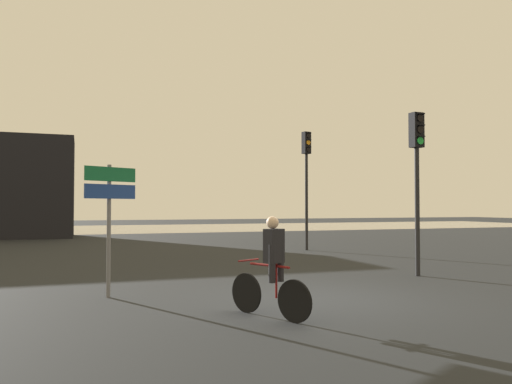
# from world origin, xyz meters

# --- Properties ---
(ground_plane) EXTENTS (120.00, 120.00, 0.00)m
(ground_plane) POSITION_xyz_m (0.00, 0.00, 0.00)
(ground_plane) COLOR black
(water_strip) EXTENTS (80.00, 16.00, 0.01)m
(water_strip) POSITION_xyz_m (0.00, 32.81, 0.00)
(water_strip) COLOR gray
(water_strip) RESTS_ON ground
(traffic_light_near_right) EXTENTS (0.34, 0.36, 4.20)m
(traffic_light_near_right) POSITION_xyz_m (3.86, 2.06, 2.93)
(traffic_light_near_right) COLOR black
(traffic_light_near_right) RESTS_ON ground
(traffic_light_far_right) EXTENTS (0.37, 0.39, 4.84)m
(traffic_light_far_right) POSITION_xyz_m (4.43, 9.89, 3.34)
(traffic_light_far_right) COLOR black
(traffic_light_far_right) RESTS_ON ground
(direction_sign_post) EXTENTS (0.99, 0.53, 2.60)m
(direction_sign_post) POSITION_xyz_m (-3.77, 1.54, 1.79)
(direction_sign_post) COLOR slate
(direction_sign_post) RESTS_ON ground
(cyclist) EXTENTS (0.81, 1.55, 1.62)m
(cyclist) POSITION_xyz_m (-1.42, -1.20, 0.82)
(cyclist) COLOR black
(cyclist) RESTS_ON ground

